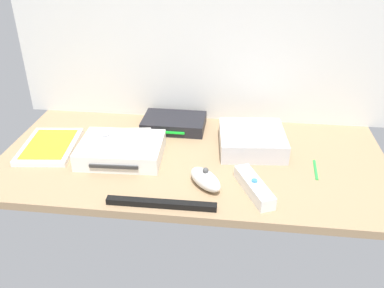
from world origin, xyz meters
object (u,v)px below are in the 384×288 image
(mini_computer, at_px, (252,140))
(remote_wand, at_px, (254,187))
(game_case, at_px, (50,145))
(remote_classic_pad, at_px, (122,139))
(game_console, at_px, (121,150))
(network_router, at_px, (174,123))
(stylus_pen, at_px, (316,169))
(sensor_bar, at_px, (161,204))
(remote_nunchuk, at_px, (205,179))

(mini_computer, height_order, remote_wand, mini_computer)
(game_case, height_order, remote_classic_pad, remote_classic_pad)
(game_console, distance_m, game_case, 0.21)
(game_console, bearing_deg, remote_classic_pad, 20.42)
(network_router, relative_size, remote_classic_pad, 1.17)
(mini_computer, height_order, network_router, mini_computer)
(remote_wand, bearing_deg, network_router, 103.55)
(game_case, bearing_deg, stylus_pen, -8.48)
(mini_computer, bearing_deg, sensor_bar, -124.95)
(remote_nunchuk, xyz_separation_m, sensor_bar, (-0.09, -0.09, -0.01))
(remote_wand, relative_size, stylus_pen, 1.66)
(mini_computer, bearing_deg, remote_classic_pad, -165.53)
(game_case, height_order, remote_wand, remote_wand)
(remote_wand, bearing_deg, game_case, 141.43)
(remote_classic_pad, bearing_deg, stylus_pen, -9.69)
(game_console, relative_size, remote_classic_pad, 1.40)
(remote_nunchuk, xyz_separation_m, remote_classic_pad, (-0.22, 0.11, 0.03))
(game_case, bearing_deg, remote_wand, -20.63)
(network_router, distance_m, stylus_pen, 0.43)
(mini_computer, bearing_deg, remote_nunchuk, -119.02)
(mini_computer, distance_m, sensor_bar, 0.34)
(remote_classic_pad, bearing_deg, game_case, 164.76)
(sensor_bar, bearing_deg, network_router, 94.42)
(remote_wand, distance_m, remote_nunchuk, 0.11)
(mini_computer, relative_size, sensor_bar, 0.77)
(game_case, bearing_deg, game_console, -12.92)
(remote_nunchuk, bearing_deg, sensor_bar, -176.91)
(sensor_bar, bearing_deg, mini_computer, 54.56)
(game_console, distance_m, sensor_bar, 0.24)
(network_router, xyz_separation_m, sensor_bar, (0.03, -0.37, -0.01))
(game_console, xyz_separation_m, remote_wand, (0.34, -0.11, -0.01))
(mini_computer, distance_m, game_case, 0.54)
(remote_nunchuk, distance_m, sensor_bar, 0.12)
(mini_computer, relative_size, remote_nunchuk, 1.78)
(game_console, xyz_separation_m, mini_computer, (0.33, 0.09, 0.00))
(remote_nunchuk, bearing_deg, stylus_pen, -19.91)
(game_console, relative_size, game_case, 1.07)
(sensor_bar, bearing_deg, game_console, 125.82)
(stylus_pen, bearing_deg, game_case, 177.82)
(mini_computer, bearing_deg, remote_wand, -88.89)
(mini_computer, relative_size, game_case, 0.91)
(network_router, distance_m, remote_nunchuk, 0.31)
(sensor_bar, bearing_deg, remote_classic_pad, 124.85)
(remote_wand, xyz_separation_m, remote_classic_pad, (-0.33, 0.12, 0.04))
(game_console, bearing_deg, game_case, 170.73)
(mini_computer, height_order, remote_nunchuk, mini_computer)
(stylus_pen, bearing_deg, network_router, 154.30)
(game_console, distance_m, network_router, 0.21)
(game_case, relative_size, remote_nunchuk, 1.96)
(remote_classic_pad, bearing_deg, network_router, 50.69)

